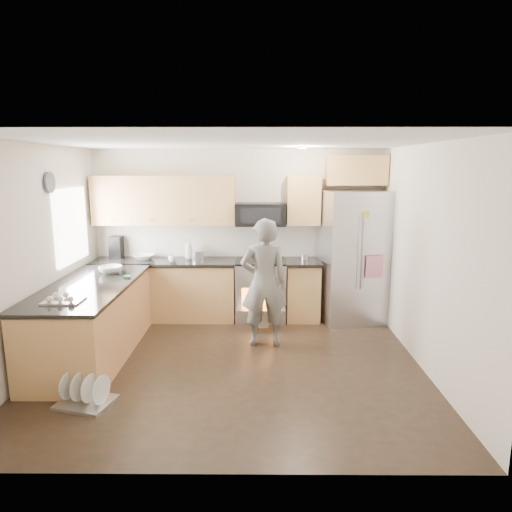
{
  "coord_description": "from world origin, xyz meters",
  "views": [
    {
      "loc": [
        0.33,
        -5.13,
        2.35
      ],
      "look_at": [
        0.29,
        0.5,
        1.23
      ],
      "focal_mm": 32.0,
      "sensor_mm": 36.0,
      "label": 1
    }
  ],
  "objects_px": {
    "stove_range": "(261,276)",
    "person": "(264,283)",
    "dish_rack": "(86,396)",
    "refrigerator": "(354,257)"
  },
  "relations": [
    {
      "from": "stove_range",
      "to": "person",
      "type": "xyz_separation_m",
      "value": [
        0.04,
        -1.05,
        0.17
      ]
    },
    {
      "from": "dish_rack",
      "to": "stove_range",
      "type": "bearing_deg",
      "value": 56.23
    },
    {
      "from": "refrigerator",
      "to": "person",
      "type": "bearing_deg",
      "value": -153.76
    },
    {
      "from": "stove_range",
      "to": "person",
      "type": "relative_size",
      "value": 1.06
    },
    {
      "from": "refrigerator",
      "to": "dish_rack",
      "type": "xyz_separation_m",
      "value": [
        -3.18,
        -2.59,
        -0.91
      ]
    },
    {
      "from": "stove_range",
      "to": "refrigerator",
      "type": "bearing_deg",
      "value": -1.79
    },
    {
      "from": "stove_range",
      "to": "refrigerator",
      "type": "distance_m",
      "value": 1.46
    },
    {
      "from": "stove_range",
      "to": "person",
      "type": "bearing_deg",
      "value": -87.74
    },
    {
      "from": "refrigerator",
      "to": "person",
      "type": "relative_size",
      "value": 1.17
    },
    {
      "from": "stove_range",
      "to": "dish_rack",
      "type": "height_order",
      "value": "stove_range"
    }
  ]
}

